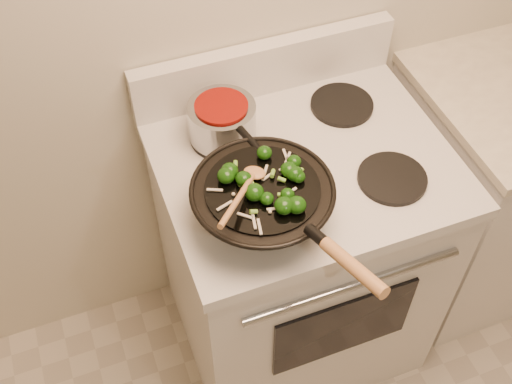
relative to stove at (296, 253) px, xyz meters
name	(u,v)px	position (x,y,z in m)	size (l,w,h in m)	color
stove	(296,253)	(0.00, 0.00, 0.00)	(0.78, 0.67, 1.08)	silver
counter_unit	(509,182)	(0.83, 0.03, -0.01)	(0.77, 0.62, 0.91)	white
wok	(263,202)	(-0.18, -0.16, 0.52)	(0.34, 0.56, 0.18)	black
stirfry	(269,182)	(-0.17, -0.16, 0.58)	(0.24, 0.24, 0.04)	#103808
wooden_spoon	(245,187)	(-0.22, -0.16, 0.60)	(0.18, 0.21, 0.08)	#B07645
saucepan	(222,121)	(-0.18, 0.15, 0.52)	(0.18, 0.29, 0.11)	#979A9F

